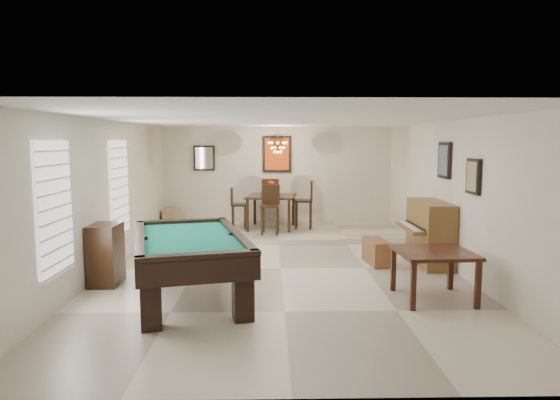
{
  "coord_description": "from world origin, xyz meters",
  "views": [
    {
      "loc": [
        -0.2,
        -8.63,
        2.25
      ],
      "look_at": [
        0.0,
        0.6,
        1.15
      ],
      "focal_mm": 32.0,
      "sensor_mm": 36.0,
      "label": 1
    }
  ],
  "objects_px": {
    "dining_chair_east": "(304,204)",
    "dining_chair_north": "(270,201)",
    "piano_bench": "(376,252)",
    "dining_chair_west": "(239,208)",
    "square_table": "(433,275)",
    "apothecary_chest": "(106,254)",
    "chandelier": "(278,143)",
    "dining_chair_south": "(270,210)",
    "dining_table": "(271,209)",
    "upright_piano": "(423,233)",
    "corner_bench": "(172,216)",
    "pool_table": "(190,268)",
    "flower_vase": "(271,185)"
  },
  "relations": [
    {
      "from": "dining_chair_east",
      "to": "dining_chair_north",
      "type": "bearing_deg",
      "value": -125.62
    },
    {
      "from": "piano_bench",
      "to": "dining_chair_west",
      "type": "relative_size",
      "value": 0.8
    },
    {
      "from": "square_table",
      "to": "apothecary_chest",
      "type": "relative_size",
      "value": 1.06
    },
    {
      "from": "square_table",
      "to": "chandelier",
      "type": "xyz_separation_m",
      "value": [
        -2.13,
        4.97,
        1.85
      ]
    },
    {
      "from": "square_table",
      "to": "dining_chair_south",
      "type": "xyz_separation_m",
      "value": [
        -2.31,
        4.42,
        0.33
      ]
    },
    {
      "from": "dining_table",
      "to": "dining_chair_east",
      "type": "relative_size",
      "value": 0.96
    },
    {
      "from": "apothecary_chest",
      "to": "dining_chair_west",
      "type": "height_order",
      "value": "dining_chair_west"
    },
    {
      "from": "square_table",
      "to": "dining_chair_north",
      "type": "bearing_deg",
      "value": 111.36
    },
    {
      "from": "upright_piano",
      "to": "dining_chair_west",
      "type": "height_order",
      "value": "upright_piano"
    },
    {
      "from": "square_table",
      "to": "dining_table",
      "type": "height_order",
      "value": "dining_table"
    },
    {
      "from": "dining_chair_east",
      "to": "piano_bench",
      "type": "bearing_deg",
      "value": 26.15
    },
    {
      "from": "dining_chair_north",
      "to": "dining_chair_east",
      "type": "relative_size",
      "value": 1.0
    },
    {
      "from": "piano_bench",
      "to": "corner_bench",
      "type": "distance_m",
      "value": 5.88
    },
    {
      "from": "dining_chair_south",
      "to": "dining_chair_north",
      "type": "bearing_deg",
      "value": 94.85
    },
    {
      "from": "dining_chair_west",
      "to": "chandelier",
      "type": "distance_m",
      "value": 1.84
    },
    {
      "from": "dining_chair_north",
      "to": "upright_piano",
      "type": "bearing_deg",
      "value": 125.64
    },
    {
      "from": "square_table",
      "to": "corner_bench",
      "type": "distance_m",
      "value": 7.62
    },
    {
      "from": "dining_chair_north",
      "to": "corner_bench",
      "type": "height_order",
      "value": "dining_chair_north"
    },
    {
      "from": "apothecary_chest",
      "to": "square_table",
      "type": "bearing_deg",
      "value": -9.92
    },
    {
      "from": "apothecary_chest",
      "to": "chandelier",
      "type": "distance_m",
      "value": 5.25
    },
    {
      "from": "pool_table",
      "to": "square_table",
      "type": "height_order",
      "value": "pool_table"
    },
    {
      "from": "piano_bench",
      "to": "chandelier",
      "type": "height_order",
      "value": "chandelier"
    },
    {
      "from": "square_table",
      "to": "corner_bench",
      "type": "bearing_deg",
      "value": 129.49
    },
    {
      "from": "piano_bench",
      "to": "dining_chair_south",
      "type": "bearing_deg",
      "value": 129.64
    },
    {
      "from": "upright_piano",
      "to": "flower_vase",
      "type": "bearing_deg",
      "value": 131.18
    },
    {
      "from": "pool_table",
      "to": "upright_piano",
      "type": "height_order",
      "value": "upright_piano"
    },
    {
      "from": "pool_table",
      "to": "dining_chair_east",
      "type": "relative_size",
      "value": 2.29
    },
    {
      "from": "flower_vase",
      "to": "dining_chair_east",
      "type": "xyz_separation_m",
      "value": [
        0.79,
        -0.0,
        -0.47
      ]
    },
    {
      "from": "dining_chair_north",
      "to": "chandelier",
      "type": "height_order",
      "value": "chandelier"
    },
    {
      "from": "piano_bench",
      "to": "dining_chair_north",
      "type": "distance_m",
      "value": 4.32
    },
    {
      "from": "square_table",
      "to": "dining_chair_west",
      "type": "distance_m",
      "value": 6.0
    },
    {
      "from": "dining_table",
      "to": "flower_vase",
      "type": "distance_m",
      "value": 0.59
    },
    {
      "from": "dining_table",
      "to": "dining_chair_north",
      "type": "distance_m",
      "value": 0.73
    },
    {
      "from": "dining_chair_north",
      "to": "dining_chair_west",
      "type": "xyz_separation_m",
      "value": [
        -0.76,
        -0.75,
        -0.08
      ]
    },
    {
      "from": "corner_bench",
      "to": "chandelier",
      "type": "distance_m",
      "value": 3.43
    },
    {
      "from": "upright_piano",
      "to": "piano_bench",
      "type": "height_order",
      "value": "upright_piano"
    },
    {
      "from": "flower_vase",
      "to": "corner_bench",
      "type": "height_order",
      "value": "flower_vase"
    },
    {
      "from": "dining_table",
      "to": "square_table",
      "type": "bearing_deg",
      "value": -66.16
    },
    {
      "from": "dining_chair_east",
      "to": "dining_chair_west",
      "type": "bearing_deg",
      "value": -82.99
    },
    {
      "from": "square_table",
      "to": "dining_chair_north",
      "type": "relative_size",
      "value": 0.87
    },
    {
      "from": "dining_chair_west",
      "to": "flower_vase",
      "type": "bearing_deg",
      "value": -89.53
    },
    {
      "from": "upright_piano",
      "to": "dining_table",
      "type": "relative_size",
      "value": 1.23
    },
    {
      "from": "apothecary_chest",
      "to": "dining_chair_west",
      "type": "bearing_deg",
      "value": 66.89
    },
    {
      "from": "square_table",
      "to": "pool_table",
      "type": "bearing_deg",
      "value": 178.21
    },
    {
      "from": "upright_piano",
      "to": "corner_bench",
      "type": "height_order",
      "value": "upright_piano"
    },
    {
      "from": "upright_piano",
      "to": "dining_chair_west",
      "type": "bearing_deg",
      "value": 138.54
    },
    {
      "from": "dining_table",
      "to": "chandelier",
      "type": "relative_size",
      "value": 1.88
    },
    {
      "from": "dining_chair_east",
      "to": "apothecary_chest",
      "type": "bearing_deg",
      "value": -32.09
    },
    {
      "from": "upright_piano",
      "to": "dining_chair_north",
      "type": "bearing_deg",
      "value": 125.62
    },
    {
      "from": "dining_chair_south",
      "to": "dining_chair_east",
      "type": "bearing_deg",
      "value": 47.84
    }
  ]
}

